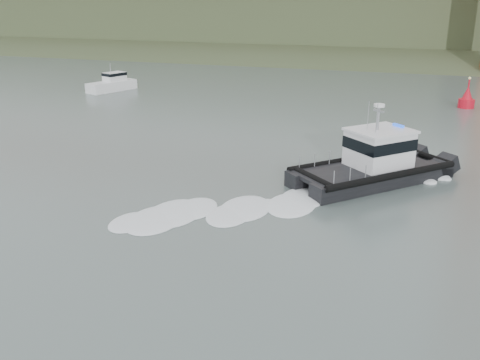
# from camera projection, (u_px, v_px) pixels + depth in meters

# --- Properties ---
(ground) EXTENTS (400.00, 400.00, 0.00)m
(ground) POSITION_uv_depth(u_px,v_px,m) (225.00, 273.00, 24.88)
(ground) COLOR #52625D
(ground) RESTS_ON ground
(headlands) EXTENTS (500.00, 105.36, 27.12)m
(headlands) POSITION_uv_depth(u_px,v_px,m) (396.00, 16.00, 134.76)
(headlands) COLOR #344125
(headlands) RESTS_ON ground
(patrol_boat) EXTENTS (10.92, 11.24, 5.58)m
(patrol_boat) POSITION_uv_depth(u_px,v_px,m) (374.00, 162.00, 36.59)
(patrol_boat) COLOR black
(patrol_boat) RESTS_ON ground
(motorboat) EXTENTS (4.54, 7.19, 3.75)m
(motorboat) POSITION_uv_depth(u_px,v_px,m) (113.00, 84.00, 71.23)
(motorboat) COLOR white
(motorboat) RESTS_ON ground
(nav_buoy) EXTENTS (1.78, 1.78, 3.70)m
(nav_buoy) POSITION_uv_depth(u_px,v_px,m) (467.00, 99.00, 60.49)
(nav_buoy) COLOR red
(nav_buoy) RESTS_ON ground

